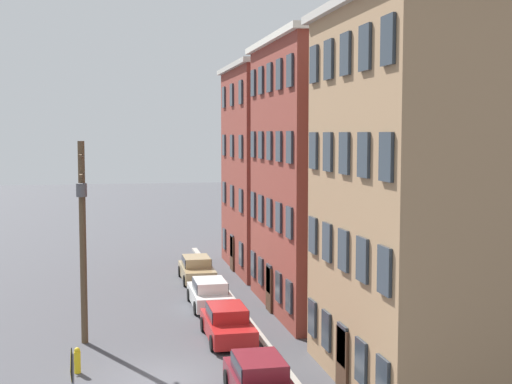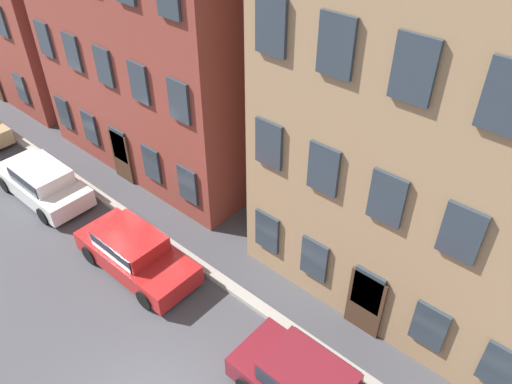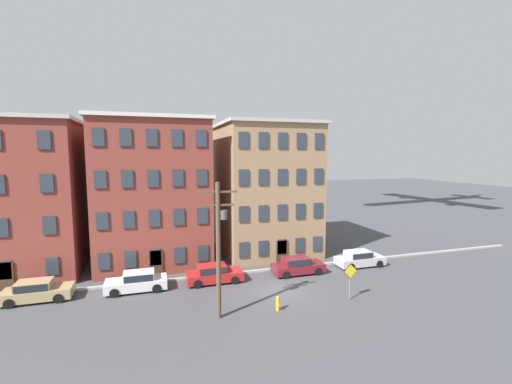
{
  "view_description": "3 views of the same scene",
  "coord_description": "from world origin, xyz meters",
  "px_view_note": "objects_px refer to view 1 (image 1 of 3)",
  "views": [
    {
      "loc": [
        24.95,
        -1.75,
        8.81
      ],
      "look_at": [
        0.81,
        3.27,
        6.76
      ],
      "focal_mm": 50.0,
      "sensor_mm": 36.0,
      "label": 1
    },
    {
      "loc": [
        6.09,
        -2.98,
        12.26
      ],
      "look_at": [
        -0.35,
        4.37,
        4.61
      ],
      "focal_mm": 35.0,
      "sensor_mm": 36.0,
      "label": 2
    },
    {
      "loc": [
        -9.01,
        -22.96,
        10.08
      ],
      "look_at": [
        -0.59,
        4.45,
        6.98
      ],
      "focal_mm": 24.0,
      "sensor_mm": 36.0,
      "label": 3
    }
  ],
  "objects_px": {
    "car_tan": "(197,268)",
    "caution_sign": "(72,376)",
    "utility_pole": "(83,230)",
    "fire_hydrant": "(77,360)",
    "car_maroon": "(260,379)",
    "car_white": "(210,293)",
    "car_red": "(227,322)"
  },
  "relations": [
    {
      "from": "car_white",
      "to": "utility_pole",
      "type": "distance_m",
      "value": 8.82
    },
    {
      "from": "fire_hydrant",
      "to": "car_tan",
      "type": "bearing_deg",
      "value": 157.82
    },
    {
      "from": "car_white",
      "to": "car_red",
      "type": "xyz_separation_m",
      "value": [
        5.73,
        -0.04,
        0.0
      ]
    },
    {
      "from": "car_red",
      "to": "utility_pole",
      "type": "xyz_separation_m",
      "value": [
        -0.67,
        -5.96,
        4.02
      ]
    },
    {
      "from": "car_maroon",
      "to": "utility_pole",
      "type": "height_order",
      "value": "utility_pole"
    },
    {
      "from": "fire_hydrant",
      "to": "car_white",
      "type": "bearing_deg",
      "value": 145.23
    },
    {
      "from": "fire_hydrant",
      "to": "utility_pole",
      "type": "bearing_deg",
      "value": 177.77
    },
    {
      "from": "utility_pole",
      "to": "caution_sign",
      "type": "bearing_deg",
      "value": -0.29
    },
    {
      "from": "caution_sign",
      "to": "car_red",
      "type": "bearing_deg",
      "value": 144.88
    },
    {
      "from": "car_white",
      "to": "car_maroon",
      "type": "height_order",
      "value": "same"
    },
    {
      "from": "utility_pole",
      "to": "car_tan",
      "type": "bearing_deg",
      "value": 152.18
    },
    {
      "from": "utility_pole",
      "to": "fire_hydrant",
      "type": "relative_size",
      "value": 8.83
    },
    {
      "from": "car_red",
      "to": "car_maroon",
      "type": "bearing_deg",
      "value": -0.85
    },
    {
      "from": "car_white",
      "to": "caution_sign",
      "type": "distance_m",
      "value": 15.54
    },
    {
      "from": "car_tan",
      "to": "car_red",
      "type": "height_order",
      "value": "same"
    },
    {
      "from": "car_white",
      "to": "caution_sign",
      "type": "xyz_separation_m",
      "value": [
        14.28,
        -6.05,
        0.98
      ]
    },
    {
      "from": "caution_sign",
      "to": "fire_hydrant",
      "type": "xyz_separation_m",
      "value": [
        -5.42,
        -0.1,
        -1.25
      ]
    },
    {
      "from": "car_white",
      "to": "car_red",
      "type": "relative_size",
      "value": 1.0
    },
    {
      "from": "car_red",
      "to": "fire_hydrant",
      "type": "relative_size",
      "value": 4.58
    },
    {
      "from": "fire_hydrant",
      "to": "car_maroon",
      "type": "bearing_deg",
      "value": 56.01
    },
    {
      "from": "car_tan",
      "to": "car_red",
      "type": "relative_size",
      "value": 1.0
    },
    {
      "from": "caution_sign",
      "to": "utility_pole",
      "type": "distance_m",
      "value": 9.71
    },
    {
      "from": "car_maroon",
      "to": "utility_pole",
      "type": "xyz_separation_m",
      "value": [
        -7.85,
        -5.86,
        4.02
      ]
    },
    {
      "from": "car_red",
      "to": "fire_hydrant",
      "type": "distance_m",
      "value": 6.87
    },
    {
      "from": "car_red",
      "to": "utility_pole",
      "type": "bearing_deg",
      "value": -96.44
    },
    {
      "from": "car_red",
      "to": "car_tan",
      "type": "bearing_deg",
      "value": 179.08
    },
    {
      "from": "car_tan",
      "to": "utility_pole",
      "type": "height_order",
      "value": "utility_pole"
    },
    {
      "from": "car_white",
      "to": "caution_sign",
      "type": "bearing_deg",
      "value": -22.96
    },
    {
      "from": "car_white",
      "to": "car_maroon",
      "type": "xyz_separation_m",
      "value": [
        12.91,
        -0.14,
        0.0
      ]
    },
    {
      "from": "car_tan",
      "to": "caution_sign",
      "type": "height_order",
      "value": "caution_sign"
    },
    {
      "from": "car_red",
      "to": "caution_sign",
      "type": "height_order",
      "value": "caution_sign"
    },
    {
      "from": "car_red",
      "to": "car_white",
      "type": "bearing_deg",
      "value": 179.62
    }
  ]
}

